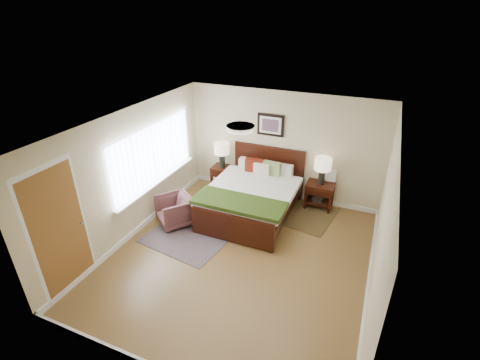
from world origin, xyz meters
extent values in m
plane|color=brown|center=(0.00, 0.00, 0.00)|extent=(5.00, 5.00, 0.00)
cube|color=#C8BB91|center=(0.00, 2.50, 1.25)|extent=(4.50, 0.04, 2.50)
cube|color=#C8BB91|center=(0.00, -2.50, 1.25)|extent=(4.50, 0.04, 2.50)
cube|color=#C8BB91|center=(-2.25, 0.00, 1.25)|extent=(0.04, 5.00, 2.50)
cube|color=#C8BB91|center=(2.25, 0.00, 1.25)|extent=(0.04, 5.00, 2.50)
cube|color=white|center=(0.00, 0.00, 2.50)|extent=(4.50, 5.00, 0.02)
cube|color=silver|center=(-2.23, 0.70, 1.40)|extent=(0.02, 2.72, 1.32)
cube|color=silver|center=(-2.21, 0.70, 1.40)|extent=(0.01, 2.60, 1.20)
cube|color=silver|center=(-2.18, 0.70, 0.77)|extent=(0.10, 2.72, 0.04)
cube|color=silver|center=(-2.23, -1.75, 1.09)|extent=(0.01, 1.00, 2.18)
cube|color=brown|center=(-2.23, -1.75, 1.05)|extent=(0.01, 0.90, 2.10)
cylinder|color=#999999|center=(-2.20, -1.37, 1.00)|extent=(0.04, 0.04, 0.04)
cylinder|color=white|center=(0.00, 0.00, 2.46)|extent=(0.40, 0.40, 0.07)
cylinder|color=beige|center=(0.00, 0.00, 2.50)|extent=(0.44, 0.44, 0.01)
cube|color=black|center=(-0.31, 2.46, 0.62)|extent=(1.70, 0.06, 1.19)
cube|color=black|center=(-0.31, 0.31, 0.32)|extent=(1.70, 0.06, 0.60)
cube|color=black|center=(-1.12, 1.38, 0.34)|extent=(0.06, 2.13, 0.19)
cube|color=black|center=(0.50, 1.38, 0.34)|extent=(0.06, 2.13, 0.19)
cube|color=silver|center=(-0.31, 1.38, 0.48)|extent=(1.60, 2.11, 0.23)
cube|color=silver|center=(-0.31, 1.28, 0.64)|extent=(1.78, 1.88, 0.11)
cube|color=#2C4012|center=(-0.31, 0.67, 0.69)|extent=(1.82, 0.70, 0.07)
cube|color=silver|center=(-0.68, 2.22, 0.79)|extent=(0.53, 0.18, 0.28)
cube|color=silver|center=(0.06, 2.22, 0.79)|extent=(0.53, 0.18, 0.28)
cube|color=#531309|center=(-0.54, 2.10, 0.83)|extent=(0.41, 0.17, 0.34)
cube|color=#7B8F52|center=(-0.12, 2.10, 0.83)|extent=(0.41, 0.16, 0.34)
cube|color=beige|center=(-0.33, 2.02, 0.81)|extent=(0.36, 0.13, 0.30)
cube|color=black|center=(-0.31, 2.48, 1.72)|extent=(0.62, 0.03, 0.50)
cube|color=silver|center=(-0.31, 2.46, 1.72)|extent=(0.50, 0.01, 0.38)
cube|color=#A52D23|center=(-0.31, 2.44, 1.72)|extent=(0.38, 0.01, 0.28)
cube|color=black|center=(-1.44, 2.27, 0.55)|extent=(0.48, 0.43, 0.05)
cube|color=black|center=(-1.65, 2.08, 0.26)|extent=(0.05, 0.05, 0.53)
cube|color=black|center=(-1.23, 2.08, 0.26)|extent=(0.05, 0.05, 0.53)
cube|color=black|center=(-1.65, 2.46, 0.26)|extent=(0.05, 0.05, 0.53)
cube|color=black|center=(-1.23, 2.46, 0.26)|extent=(0.05, 0.05, 0.53)
cube|color=black|center=(-1.44, 2.07, 0.45)|extent=(0.42, 0.03, 0.14)
cube|color=black|center=(0.97, 2.27, 0.57)|extent=(0.60, 0.45, 0.05)
cube|color=black|center=(0.70, 2.07, 0.28)|extent=(0.05, 0.05, 0.55)
cube|color=black|center=(1.24, 2.07, 0.28)|extent=(0.05, 0.05, 0.55)
cube|color=black|center=(0.70, 2.47, 0.28)|extent=(0.05, 0.05, 0.55)
cube|color=black|center=(1.24, 2.47, 0.28)|extent=(0.05, 0.05, 0.55)
cube|color=black|center=(0.97, 2.06, 0.47)|extent=(0.54, 0.03, 0.14)
cube|color=black|center=(0.97, 2.27, 0.14)|extent=(0.54, 0.39, 0.03)
cube|color=black|center=(0.97, 2.27, 0.17)|extent=(0.22, 0.28, 0.03)
cube|color=black|center=(0.97, 2.27, 0.20)|extent=(0.22, 0.28, 0.03)
cube|color=black|center=(0.97, 2.27, 0.24)|extent=(0.22, 0.28, 0.03)
cube|color=black|center=(0.97, 2.27, 0.28)|extent=(0.22, 0.28, 0.03)
cube|color=black|center=(0.97, 2.27, 0.31)|extent=(0.22, 0.28, 0.03)
cube|color=black|center=(0.97, 2.27, 0.34)|extent=(0.22, 0.28, 0.03)
cylinder|color=black|center=(-1.44, 2.27, 0.74)|extent=(0.14, 0.14, 0.32)
cylinder|color=black|center=(-1.44, 2.27, 0.92)|extent=(0.02, 0.02, 0.06)
cylinder|color=beige|center=(-1.44, 2.27, 1.06)|extent=(0.37, 0.37, 0.26)
cylinder|color=black|center=(0.97, 2.27, 0.76)|extent=(0.14, 0.14, 0.32)
cylinder|color=black|center=(0.97, 2.27, 0.94)|extent=(0.02, 0.02, 0.06)
cylinder|color=beige|center=(0.97, 2.27, 1.08)|extent=(0.37, 0.37, 0.26)
imported|color=brown|center=(-1.67, 0.45, 0.31)|extent=(0.95, 0.95, 0.62)
cube|color=#0C183C|center=(-1.13, 0.57, 0.01)|extent=(1.84, 2.39, 0.01)
cube|color=black|center=(0.94, 1.80, 0.01)|extent=(1.02, 1.37, 0.01)
camera|label=1|loc=(1.96, -4.66, 4.17)|focal=26.00mm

